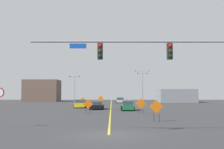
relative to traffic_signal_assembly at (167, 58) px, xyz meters
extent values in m
plane|color=#38383A|center=(-3.77, 0.01, -4.92)|extent=(168.09, 168.09, 0.00)
cube|color=yellow|center=(-3.77, 46.70, -4.92)|extent=(0.16, 93.38, 0.01)
cylinder|color=gray|center=(-2.06, 0.01, 1.11)|extent=(13.62, 0.14, 0.14)
cube|color=black|center=(0.21, 0.01, 0.46)|extent=(0.34, 0.32, 1.05)
sphere|color=red|center=(0.21, -0.16, 0.81)|extent=(0.22, 0.22, 0.22)
sphere|color=#3C3106|center=(0.21, -0.16, 0.46)|extent=(0.22, 0.22, 0.22)
sphere|color=black|center=(0.21, -0.16, 0.11)|extent=(0.22, 0.22, 0.22)
cube|color=black|center=(-4.33, 0.01, 0.46)|extent=(0.34, 0.32, 1.05)
sphere|color=red|center=(-4.33, -0.16, 0.81)|extent=(0.22, 0.22, 0.22)
sphere|color=#3C3106|center=(-4.33, -0.16, 0.46)|extent=(0.22, 0.22, 0.22)
sphere|color=black|center=(-4.33, -0.16, 0.11)|extent=(0.22, 0.22, 0.22)
cube|color=#1447B7|center=(-5.79, 0.01, 0.82)|extent=(1.10, 0.03, 0.32)
cylinder|color=#B20F14|center=(-12.25, 3.41, -2.22)|extent=(0.76, 0.03, 0.76)
cylinder|color=gray|center=(-13.84, 57.22, -1.30)|extent=(0.16, 0.16, 7.25)
cylinder|color=gray|center=(-14.50, 57.22, 2.18)|extent=(1.31, 0.08, 0.08)
cube|color=#262628|center=(-15.16, 57.22, 2.18)|extent=(0.44, 0.24, 0.14)
cylinder|color=gray|center=(-13.19, 57.22, 2.18)|extent=(1.31, 0.08, 0.08)
cube|color=#262628|center=(-12.53, 57.22, 2.18)|extent=(0.44, 0.24, 0.14)
cylinder|color=gray|center=(5.40, 63.40, -0.29)|extent=(0.16, 0.16, 9.26)
cylinder|color=gray|center=(4.40, 63.40, 4.19)|extent=(2.00, 0.08, 0.08)
cube|color=#262628|center=(3.40, 63.40, 4.19)|extent=(0.44, 0.24, 0.14)
cylinder|color=gray|center=(6.40, 63.40, 4.19)|extent=(2.00, 0.08, 0.08)
cube|color=#262628|center=(7.40, 63.40, 4.19)|extent=(0.44, 0.24, 0.14)
cylinder|color=gray|center=(5.63, 63.94, -0.62)|extent=(0.16, 0.16, 8.60)
cylinder|color=gray|center=(4.95, 63.94, 3.53)|extent=(1.36, 0.08, 0.08)
cube|color=#262628|center=(4.26, 63.94, 3.53)|extent=(0.44, 0.24, 0.14)
cylinder|color=gray|center=(6.31, 63.94, 3.53)|extent=(1.36, 0.08, 0.08)
cube|color=#262628|center=(6.99, 63.94, 3.53)|extent=(0.44, 0.24, 0.14)
cube|color=orange|center=(-9.83, 41.08, -3.76)|extent=(1.11, 0.10, 1.10)
cylinder|color=black|center=(-10.04, 41.09, -4.63)|extent=(0.05, 0.05, 0.59)
cylinder|color=black|center=(-9.61, 41.07, -4.63)|extent=(0.05, 0.05, 0.59)
cube|color=orange|center=(-5.98, 40.98, -3.51)|extent=(1.22, 0.04, 1.22)
cylinder|color=black|center=(-6.22, 40.98, -4.53)|extent=(0.05, 0.05, 0.78)
cylinder|color=black|center=(-5.74, 40.98, -4.53)|extent=(0.05, 0.05, 0.78)
cube|color=orange|center=(-6.63, 17.49, -3.70)|extent=(1.25, 0.14, 1.25)
cylinder|color=black|center=(-6.87, 17.47, -4.63)|extent=(0.05, 0.05, 0.58)
cylinder|color=black|center=(-6.39, 17.51, -4.63)|extent=(0.05, 0.05, 0.58)
cube|color=orange|center=(0.58, 7.90, -3.55)|extent=(1.26, 0.09, 1.26)
cylinder|color=black|center=(0.34, 7.89, -4.56)|extent=(0.05, 0.05, 0.72)
cylinder|color=black|center=(0.82, 7.91, -4.56)|extent=(0.05, 0.05, 0.72)
cube|color=orange|center=(0.14, 17.57, -3.63)|extent=(1.34, 0.11, 1.34)
cylinder|color=black|center=(-0.12, 17.55, -4.62)|extent=(0.05, 0.05, 0.60)
cylinder|color=black|center=(0.40, 17.58, -4.62)|extent=(0.05, 0.05, 0.60)
cube|color=black|center=(-6.02, 26.76, -4.48)|extent=(1.95, 4.58, 0.56)
cube|color=#333D47|center=(-6.02, 26.99, -3.92)|extent=(1.75, 2.58, 0.57)
cylinder|color=black|center=(-7.00, 25.16, -4.60)|extent=(0.22, 0.64, 0.64)
cylinder|color=black|center=(-5.05, 25.16, -4.60)|extent=(0.22, 0.64, 0.64)
cylinder|color=black|center=(-6.99, 28.36, -4.60)|extent=(0.22, 0.64, 0.64)
cylinder|color=black|center=(-5.05, 28.36, -4.60)|extent=(0.22, 0.64, 0.64)
cube|color=gold|center=(-9.19, 31.18, -4.42)|extent=(1.94, 4.52, 0.69)
cube|color=#333D47|center=(-9.20, 31.40, -3.77)|extent=(1.70, 2.41, 0.60)
cylinder|color=black|center=(-10.05, 29.59, -4.60)|extent=(0.24, 0.65, 0.64)
cylinder|color=black|center=(-8.24, 29.64, -4.60)|extent=(0.24, 0.65, 0.64)
cylinder|color=black|center=(-10.14, 32.72, -4.60)|extent=(0.24, 0.65, 0.64)
cylinder|color=black|center=(-8.33, 32.77, -4.60)|extent=(0.24, 0.65, 0.64)
cube|color=#B7BABF|center=(-1.48, 53.42, -4.46)|extent=(1.97, 4.05, 0.60)
cube|color=#333D47|center=(-1.47, 53.22, -3.84)|extent=(1.76, 1.89, 0.65)
cylinder|color=black|center=(-0.52, 54.84, -4.60)|extent=(0.22, 0.64, 0.64)
cylinder|color=black|center=(-2.46, 54.82, -4.60)|extent=(0.22, 0.64, 0.64)
cylinder|color=black|center=(-0.49, 52.01, -4.60)|extent=(0.22, 0.64, 0.64)
cylinder|color=black|center=(-2.44, 52.00, -4.60)|extent=(0.22, 0.64, 0.64)
cube|color=#196B38|center=(-1.20, 24.06, -4.40)|extent=(1.74, 4.41, 0.72)
cube|color=#333D47|center=(-1.20, 23.84, -3.75)|extent=(1.56, 2.04, 0.58)
cylinder|color=black|center=(-0.33, 25.60, -4.60)|extent=(0.22, 0.64, 0.64)
cylinder|color=black|center=(-2.07, 25.60, -4.60)|extent=(0.22, 0.64, 0.64)
cylinder|color=black|center=(-0.34, 22.52, -4.60)|extent=(0.22, 0.64, 0.64)
cylinder|color=black|center=(-2.07, 22.52, -4.60)|extent=(0.22, 0.64, 0.64)
cube|color=gray|center=(13.95, 57.16, -3.13)|extent=(9.77, 8.34, 3.59)
cube|color=brown|center=(-24.64, 64.67, -1.68)|extent=(10.09, 7.73, 6.48)
camera|label=1|loc=(-3.56, -17.60, -2.21)|focal=43.67mm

